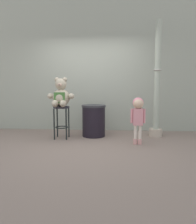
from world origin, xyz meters
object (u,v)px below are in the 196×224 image
object	(u,v)px
trash_bin	(94,120)
lamppost	(157,92)
bar_stool_with_teddy	(62,116)
teddy_bear	(61,96)
child_walking	(138,110)

from	to	relation	value
trash_bin	lamppost	xyz separation A→B (m)	(1.48, 0.10, 0.68)
lamppost	trash_bin	bearing A→B (deg)	-176.09
trash_bin	lamppost	size ratio (longest dim) A/B	0.28
lamppost	bar_stool_with_teddy	bearing A→B (deg)	-170.11
trash_bin	lamppost	distance (m)	1.63
bar_stool_with_teddy	teddy_bear	xyz separation A→B (m)	(0.00, -0.03, 0.46)
bar_stool_with_teddy	lamppost	bearing A→B (deg)	9.89
child_walking	lamppost	xyz separation A→B (m)	(0.51, 0.76, 0.36)
teddy_bear	child_walking	distance (m)	1.74
child_walking	trash_bin	bearing A→B (deg)	4.30
teddy_bear	child_walking	world-z (taller)	teddy_bear
child_walking	bar_stool_with_teddy	bearing A→B (deg)	25.80
bar_stool_with_teddy	child_walking	xyz separation A→B (m)	(1.68, -0.38, 0.18)
trash_bin	bar_stool_with_teddy	bearing A→B (deg)	-158.40
bar_stool_with_teddy	trash_bin	bearing A→B (deg)	21.60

